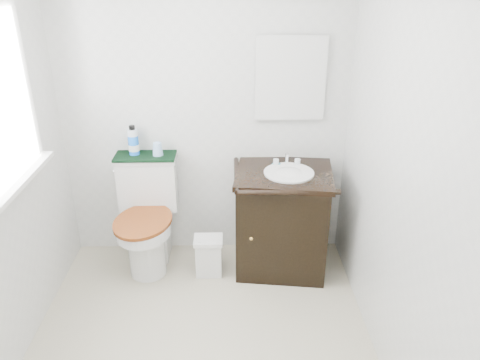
{
  "coord_description": "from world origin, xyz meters",
  "views": [
    {
      "loc": [
        0.2,
        -2.24,
        2.22
      ],
      "look_at": [
        0.26,
        0.75,
        0.83
      ],
      "focal_mm": 35.0,
      "sensor_mm": 36.0,
      "label": 1
    }
  ],
  "objects_px": {
    "toilet": "(148,221)",
    "trash_bin": "(209,256)",
    "mouthwash_bottle": "(133,141)",
    "cup": "(158,149)",
    "vanity": "(283,218)"
  },
  "relations": [
    {
      "from": "vanity",
      "to": "trash_bin",
      "type": "distance_m",
      "value": 0.64
    },
    {
      "from": "vanity",
      "to": "trash_bin",
      "type": "height_order",
      "value": "vanity"
    },
    {
      "from": "toilet",
      "to": "vanity",
      "type": "relative_size",
      "value": 0.95
    },
    {
      "from": "toilet",
      "to": "trash_bin",
      "type": "xyz_separation_m",
      "value": [
        0.48,
        -0.16,
        -0.22
      ]
    },
    {
      "from": "mouthwash_bottle",
      "to": "trash_bin",
      "type": "bearing_deg",
      "value": -29.04
    },
    {
      "from": "mouthwash_bottle",
      "to": "cup",
      "type": "height_order",
      "value": "mouthwash_bottle"
    },
    {
      "from": "vanity",
      "to": "toilet",
      "type": "bearing_deg",
      "value": 176.7
    },
    {
      "from": "cup",
      "to": "toilet",
      "type": "bearing_deg",
      "value": -128.82
    },
    {
      "from": "vanity",
      "to": "mouthwash_bottle",
      "type": "bearing_deg",
      "value": 169.61
    },
    {
      "from": "cup",
      "to": "vanity",
      "type": "bearing_deg",
      "value": -10.96
    },
    {
      "from": "vanity",
      "to": "trash_bin",
      "type": "bearing_deg",
      "value": -169.8
    },
    {
      "from": "toilet",
      "to": "trash_bin",
      "type": "height_order",
      "value": "toilet"
    },
    {
      "from": "mouthwash_bottle",
      "to": "vanity",
      "type": "bearing_deg",
      "value": -10.39
    },
    {
      "from": "toilet",
      "to": "mouthwash_bottle",
      "type": "xyz_separation_m",
      "value": [
        -0.08,
        0.15,
        0.61
      ]
    },
    {
      "from": "mouthwash_bottle",
      "to": "toilet",
      "type": "bearing_deg",
      "value": -60.47
    }
  ]
}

